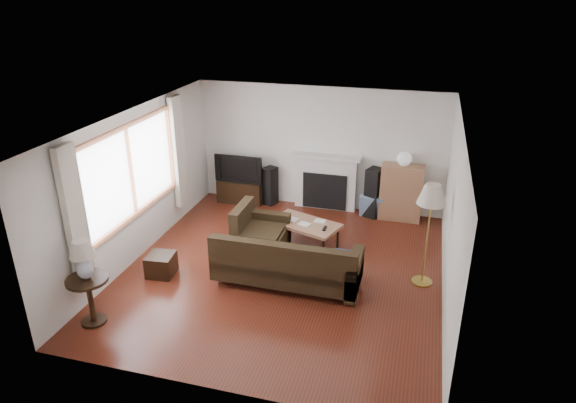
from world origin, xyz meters
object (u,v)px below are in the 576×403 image
(coffee_table, at_px, (305,234))
(side_table, at_px, (91,300))
(tv_stand, at_px, (241,191))
(floor_lamp, at_px, (427,236))
(bookshelf, at_px, (401,193))
(sectional_sofa, at_px, (287,260))

(coffee_table, distance_m, side_table, 3.72)
(tv_stand, height_order, floor_lamp, floor_lamp)
(coffee_table, relative_size, side_table, 1.69)
(tv_stand, xyz_separation_m, bookshelf, (3.31, 0.03, 0.31))
(side_table, bearing_deg, coffee_table, 51.79)
(bookshelf, height_order, sectional_sofa, bookshelf)
(bookshelf, bearing_deg, tv_stand, -179.49)
(bookshelf, relative_size, sectional_sofa, 0.45)
(sectional_sofa, bearing_deg, bookshelf, 62.16)
(sectional_sofa, bearing_deg, tv_stand, 122.47)
(coffee_table, xyz_separation_m, floor_lamp, (2.04, -0.68, 0.59))
(tv_stand, distance_m, sectional_sofa, 3.35)
(floor_lamp, distance_m, side_table, 4.91)
(bookshelf, distance_m, floor_lamp, 2.37)
(coffee_table, height_order, side_table, side_table)
(bookshelf, xyz_separation_m, coffee_table, (-1.52, -1.62, -0.32))
(sectional_sofa, bearing_deg, floor_lamp, 15.36)
(bookshelf, height_order, side_table, bookshelf)
(sectional_sofa, bearing_deg, coffee_table, 90.75)
(bookshelf, bearing_deg, side_table, -130.12)
(floor_lamp, bearing_deg, side_table, -152.75)
(tv_stand, distance_m, side_table, 4.54)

